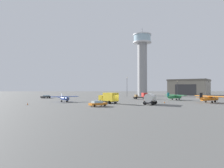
% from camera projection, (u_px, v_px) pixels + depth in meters
% --- Properties ---
extents(ground_plane, '(400.00, 400.00, 0.00)m').
position_uv_depth(ground_plane, '(119.00, 104.00, 55.39)').
color(ground_plane, '#60605E').
extents(control_tower, '(10.66, 10.66, 39.88)m').
position_uv_depth(control_tower, '(142.00, 58.00, 114.66)').
color(control_tower, gray).
rests_on(control_tower, ground_plane).
extents(hangar, '(30.40, 29.90, 9.82)m').
position_uv_depth(hangar, '(189.00, 87.00, 124.91)').
color(hangar, gray).
rests_on(hangar, ground_plane).
extents(airplane_orange, '(8.09, 10.21, 3.09)m').
position_uv_depth(airplane_orange, '(209.00, 98.00, 59.44)').
color(airplane_orange, orange).
rests_on(airplane_orange, ground_plane).
extents(airplane_green, '(7.32, 9.18, 2.82)m').
position_uv_depth(airplane_green, '(174.00, 96.00, 72.90)').
color(airplane_green, '#287A42').
rests_on(airplane_green, ground_plane).
extents(airplane_blue, '(8.31, 6.69, 2.63)m').
position_uv_depth(airplane_blue, '(65.00, 98.00, 63.51)').
color(airplane_blue, '#2847A8').
rests_on(airplane_blue, ground_plane).
extents(truck_box_yellow, '(5.93, 6.30, 3.13)m').
position_uv_depth(truck_box_yellow, '(109.00, 98.00, 57.09)').
color(truck_box_yellow, '#38383D').
rests_on(truck_box_yellow, ground_plane).
extents(truck_flatbed_red, '(6.59, 3.93, 2.49)m').
position_uv_depth(truck_flatbed_red, '(142.00, 96.00, 79.90)').
color(truck_flatbed_red, '#38383D').
rests_on(truck_flatbed_red, ground_plane).
extents(truck_fuel_tanker_white, '(4.56, 6.33, 3.01)m').
position_uv_depth(truck_fuel_tanker_white, '(150.00, 98.00, 53.48)').
color(truck_fuel_tanker_white, '#38383D').
rests_on(truck_fuel_tanker_white, ground_plane).
extents(car_orange, '(4.64, 3.85, 1.37)m').
position_uv_depth(car_orange, '(98.00, 103.00, 47.95)').
color(car_orange, orange).
rests_on(car_orange, ground_plane).
extents(car_black, '(4.05, 4.44, 1.37)m').
position_uv_depth(car_black, '(46.00, 97.00, 85.17)').
color(car_black, black).
rests_on(car_black, ground_plane).
extents(light_post_west, '(0.44, 0.44, 8.28)m').
position_uv_depth(light_post_west, '(177.00, 87.00, 105.30)').
color(light_post_west, '#38383D').
rests_on(light_post_west, ground_plane).
extents(light_post_east, '(0.44, 0.44, 10.09)m').
position_uv_depth(light_post_east, '(127.00, 85.00, 102.41)').
color(light_post_east, '#38383D').
rests_on(light_post_east, ground_plane).
extents(traffic_cone_near_left, '(0.36, 0.36, 0.61)m').
position_uv_depth(traffic_cone_near_left, '(28.00, 104.00, 51.99)').
color(traffic_cone_near_left, black).
rests_on(traffic_cone_near_left, ground_plane).
extents(traffic_cone_near_right, '(0.36, 0.36, 0.67)m').
position_uv_depth(traffic_cone_near_right, '(144.00, 100.00, 69.16)').
color(traffic_cone_near_right, black).
rests_on(traffic_cone_near_right, ground_plane).
extents(traffic_cone_mid_apron, '(0.36, 0.36, 0.70)m').
position_uv_depth(traffic_cone_mid_apron, '(164.00, 102.00, 58.14)').
color(traffic_cone_mid_apron, black).
rests_on(traffic_cone_mid_apron, ground_plane).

